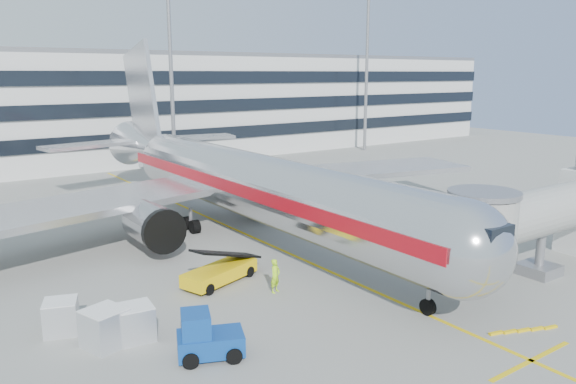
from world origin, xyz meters
TOP-DOWN VIEW (x-y plane):
  - ground at (0.00, 0.00)m, footprint 180.00×180.00m
  - lead_in_line at (0.00, 10.00)m, footprint 0.25×70.00m
  - stop_bar at (0.00, -14.00)m, footprint 6.00×0.25m
  - main_jet at (0.00, 11.72)m, footprint 50.95×48.70m
  - jet_bridge at (12.18, -8.00)m, footprint 17.80×4.50m
  - terminal at (0.00, 57.95)m, footprint 150.00×24.25m
  - light_mast_centre at (8.00, 42.00)m, footprint 2.40×1.20m
  - light_mast_east at (42.00, 42.00)m, footprint 2.40×1.20m
  - belt_loader at (-6.77, 2.58)m, footprint 5.42×3.36m
  - baggage_tug at (-11.75, -5.30)m, footprint 3.38×2.77m
  - cargo_container_left at (-16.44, 1.13)m, footprint 2.02×2.02m
  - cargo_container_right at (-13.68, -1.68)m, footprint 1.80×1.80m
  - cargo_container_front at (-15.13, -1.57)m, footprint 2.20×2.20m
  - ramp_worker at (-4.84, -0.67)m, footprint 0.86×0.72m

SIDE VIEW (x-z plane):
  - ground at x=0.00m, z-range 0.00..0.00m
  - lead_in_line at x=0.00m, z-range 0.00..0.01m
  - stop_bar at x=0.00m, z-range 0.00..0.01m
  - belt_loader at x=-6.77m, z-range -0.55..1.99m
  - cargo_container_left at x=-16.44m, z-range 0.00..1.68m
  - cargo_container_right at x=-13.68m, z-range 0.00..1.73m
  - cargo_container_front at x=-15.13m, z-range 0.01..1.86m
  - baggage_tug at x=-11.75m, z-range -0.14..2.08m
  - ramp_worker at x=-4.84m, z-range 0.00..2.02m
  - jet_bridge at x=12.18m, z-range 0.37..7.37m
  - main_jet at x=0.00m, z-range -3.79..12.26m
  - terminal at x=0.00m, z-range 0.00..15.60m
  - light_mast_centre at x=8.00m, z-range 2.15..27.60m
  - light_mast_east at x=42.00m, z-range 2.15..27.60m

